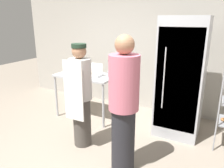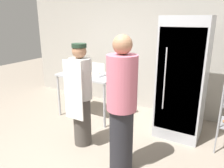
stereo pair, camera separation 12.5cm
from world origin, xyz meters
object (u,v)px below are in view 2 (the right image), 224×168
Objects in this scene: blender_pitcher at (113,69)px; person_customer at (122,106)px; refrigerator at (182,79)px; person_baker at (81,95)px; donut_box at (96,74)px.

blender_pitcher is 0.18× the size of person_customer.
refrigerator is 1.65m from person_baker.
donut_box is 0.17× the size of person_baker.
blender_pitcher is at bearing 91.35° from person_baker.
refrigerator is 1.57m from donut_box.
person_baker is (-1.25, -1.07, -0.16)m from refrigerator.
person_baker is at bearing -88.65° from blender_pitcher.
blender_pitcher reaches higher than donut_box.
blender_pitcher is 1.51m from person_customer.
blender_pitcher is at bearing -177.59° from refrigerator.
refrigerator reaches higher than donut_box.
person_customer is at bearing -44.55° from donut_box.
person_customer is at bearing -56.27° from blender_pitcher.
person_customer is (1.12, -1.10, -0.02)m from donut_box.
person_customer is at bearing -108.46° from refrigerator.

